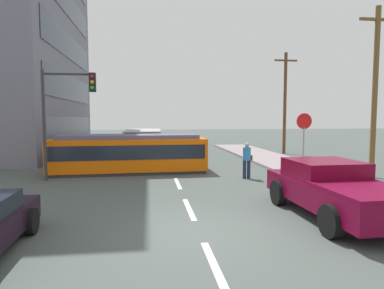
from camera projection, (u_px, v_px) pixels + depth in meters
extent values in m
plane|color=#48504C|center=(171.00, 169.00, 18.12)|extent=(120.00, 120.00, 0.00)
cube|color=gray|center=(327.00, 178.00, 15.05)|extent=(3.20, 36.00, 0.14)
cube|color=silver|center=(215.00, 267.00, 6.26)|extent=(0.16, 2.40, 0.01)
cube|color=silver|center=(189.00, 209.00, 10.22)|extent=(0.16, 2.40, 0.01)
cube|color=silver|center=(178.00, 183.00, 14.17)|extent=(0.16, 2.40, 0.01)
cube|color=silver|center=(166.00, 157.00, 23.35)|extent=(0.16, 2.40, 0.01)
cube|color=silver|center=(163.00, 149.00, 29.28)|extent=(0.16, 2.40, 0.01)
cube|color=#2D3847|center=(72.00, 129.00, 26.40)|extent=(0.06, 14.45, 1.92)
cube|color=#2D3847|center=(71.00, 88.00, 26.14)|extent=(0.06, 14.45, 1.92)
cube|color=#2D3847|center=(70.00, 47.00, 25.88)|extent=(0.06, 14.45, 1.92)
cube|color=#2D3847|center=(68.00, 5.00, 25.62)|extent=(0.06, 14.45, 1.92)
cube|color=#EA5D07|center=(129.00, 154.00, 17.06)|extent=(7.84, 2.78, 1.59)
cube|color=#2D2D2D|center=(129.00, 171.00, 17.13)|extent=(7.68, 2.65, 0.15)
cube|color=#55506B|center=(129.00, 137.00, 16.98)|extent=(7.05, 2.38, 0.20)
cube|color=#1E232D|center=(129.00, 150.00, 17.04)|extent=(7.53, 2.81, 0.70)
cube|color=#B2ABA9|center=(143.00, 141.00, 24.40)|extent=(2.58, 5.80, 1.61)
cube|color=black|center=(142.00, 140.00, 21.58)|extent=(2.25, 0.15, 0.96)
cube|color=black|center=(143.00, 137.00, 24.38)|extent=(2.61, 4.93, 0.64)
cylinder|color=black|center=(143.00, 152.00, 22.63)|extent=(2.56, 0.94, 0.90)
cylinder|color=black|center=(144.00, 147.00, 26.28)|extent=(2.56, 0.94, 0.90)
cylinder|color=#1C2641|center=(244.00, 169.00, 15.30)|extent=(0.16, 0.16, 0.85)
cylinder|color=#1C2641|center=(249.00, 169.00, 15.32)|extent=(0.16, 0.16, 0.85)
cylinder|color=#2D81C0|center=(247.00, 154.00, 15.25)|extent=(0.36, 0.36, 0.60)
sphere|color=tan|center=(247.00, 145.00, 15.22)|extent=(0.22, 0.22, 0.22)
cube|color=#562C25|center=(251.00, 158.00, 15.35)|extent=(0.18, 0.22, 0.24)
cube|color=maroon|center=(334.00, 194.00, 9.35)|extent=(2.12, 5.05, 0.65)
cube|color=#61051F|center=(324.00, 170.00, 9.84)|extent=(1.95, 1.95, 0.55)
cube|color=maroon|center=(368.00, 191.00, 7.96)|extent=(2.05, 2.30, 0.12)
cylinder|color=black|center=(279.00, 193.00, 10.69)|extent=(0.30, 0.81, 0.80)
cylinder|color=black|center=(336.00, 190.00, 11.00)|extent=(0.30, 0.81, 0.80)
cylinder|color=black|center=(331.00, 221.00, 7.74)|extent=(0.30, 0.81, 0.80)
cylinder|color=black|center=(31.00, 221.00, 7.99)|extent=(0.24, 0.65, 0.64)
cube|color=#25478E|center=(80.00, 155.00, 20.63)|extent=(1.84, 4.50, 0.55)
cube|color=black|center=(80.00, 147.00, 20.44)|extent=(1.69, 2.48, 0.40)
cylinder|color=black|center=(70.00, 155.00, 21.86)|extent=(0.22, 0.64, 0.64)
cylinder|color=black|center=(99.00, 155.00, 22.09)|extent=(0.22, 0.64, 0.64)
cylinder|color=black|center=(59.00, 161.00, 19.19)|extent=(0.22, 0.64, 0.64)
cylinder|color=black|center=(92.00, 160.00, 19.42)|extent=(0.22, 0.64, 0.64)
cube|color=#AB2822|center=(100.00, 146.00, 26.42)|extent=(1.85, 4.40, 0.55)
cube|color=black|center=(100.00, 141.00, 26.24)|extent=(1.70, 2.42, 0.40)
cylinder|color=black|center=(91.00, 147.00, 27.62)|extent=(0.22, 0.64, 0.64)
cylinder|color=black|center=(114.00, 147.00, 27.86)|extent=(0.22, 0.64, 0.64)
cylinder|color=black|center=(85.00, 151.00, 25.02)|extent=(0.22, 0.64, 0.64)
cylinder|color=black|center=(110.00, 150.00, 25.26)|extent=(0.22, 0.64, 0.64)
cube|color=#2C613C|center=(106.00, 141.00, 31.97)|extent=(1.83, 4.47, 0.55)
cube|color=black|center=(106.00, 137.00, 31.78)|extent=(1.66, 2.47, 0.40)
cylinder|color=black|center=(99.00, 142.00, 33.17)|extent=(0.23, 0.64, 0.64)
cylinder|color=black|center=(117.00, 142.00, 33.43)|extent=(0.23, 0.64, 0.64)
cylinder|color=black|center=(95.00, 145.00, 30.54)|extent=(0.23, 0.64, 0.64)
cylinder|color=black|center=(115.00, 144.00, 30.80)|extent=(0.23, 0.64, 0.64)
cylinder|color=gray|center=(303.00, 150.00, 16.04)|extent=(0.07, 0.07, 2.20)
cylinder|color=red|center=(304.00, 121.00, 15.92)|extent=(0.76, 0.04, 0.76)
cylinder|color=#333333|center=(44.00, 126.00, 14.62)|extent=(0.14, 0.14, 4.92)
cylinder|color=#333333|center=(68.00, 74.00, 14.57)|extent=(2.12, 0.10, 0.10)
cube|color=black|center=(93.00, 82.00, 14.74)|extent=(0.28, 0.24, 0.84)
sphere|color=red|center=(92.00, 76.00, 14.59)|extent=(0.16, 0.16, 0.16)
sphere|color=gold|center=(92.00, 82.00, 14.61)|extent=(0.16, 0.16, 0.16)
sphere|color=green|center=(92.00, 88.00, 14.63)|extent=(0.16, 0.16, 0.16)
cylinder|color=brown|center=(375.00, 93.00, 15.33)|extent=(0.24, 0.24, 7.86)
cube|color=brown|center=(378.00, 19.00, 15.06)|extent=(1.80, 0.12, 0.12)
cylinder|color=brown|center=(285.00, 104.00, 25.69)|extent=(0.24, 0.24, 7.78)
cube|color=brown|center=(286.00, 60.00, 25.42)|extent=(1.80, 0.12, 0.12)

